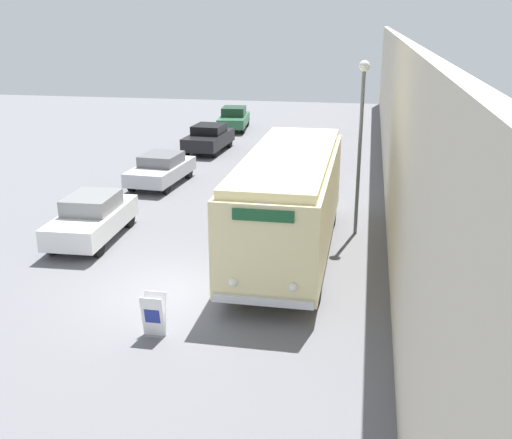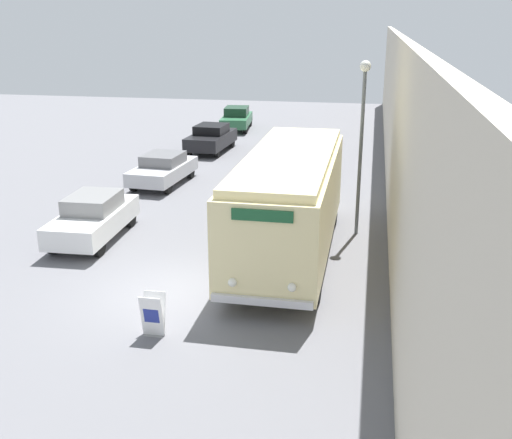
{
  "view_description": "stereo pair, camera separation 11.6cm",
  "coord_description": "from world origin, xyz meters",
  "px_view_note": "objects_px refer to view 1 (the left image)",
  "views": [
    {
      "loc": [
        5.1,
        -14.21,
        7.12
      ],
      "look_at": [
        2.23,
        1.11,
        1.88
      ],
      "focal_mm": 42.0,
      "sensor_mm": 36.0,
      "label": 1
    },
    {
      "loc": [
        5.22,
        -14.18,
        7.12
      ],
      "look_at": [
        2.23,
        1.11,
        1.88
      ],
      "focal_mm": 42.0,
      "sensor_mm": 36.0,
      "label": 2
    }
  ],
  "objects_px": {
    "streetlamp": "(361,123)",
    "parked_car_distant": "(234,118)",
    "parked_car_mid": "(161,169)",
    "parked_car_near": "(92,218)",
    "vintage_bus": "(289,199)",
    "parked_car_far": "(209,138)",
    "sign_board": "(154,316)"
  },
  "relations": [
    {
      "from": "sign_board",
      "to": "streetlamp",
      "type": "xyz_separation_m",
      "value": [
        4.45,
        8.07,
        3.34
      ]
    },
    {
      "from": "sign_board",
      "to": "parked_car_mid",
      "type": "bearing_deg",
      "value": 108.46
    },
    {
      "from": "parked_car_distant",
      "to": "streetlamp",
      "type": "bearing_deg",
      "value": -71.64
    },
    {
      "from": "streetlamp",
      "to": "parked_car_distant",
      "type": "relative_size",
      "value": 1.35
    },
    {
      "from": "sign_board",
      "to": "parked_car_far",
      "type": "relative_size",
      "value": 0.25
    },
    {
      "from": "streetlamp",
      "to": "parked_car_distant",
      "type": "xyz_separation_m",
      "value": [
        -8.68,
        19.33,
        -3.09
      ]
    },
    {
      "from": "vintage_bus",
      "to": "sign_board",
      "type": "relative_size",
      "value": 8.81
    },
    {
      "from": "parked_car_far",
      "to": "sign_board",
      "type": "bearing_deg",
      "value": -75.58
    },
    {
      "from": "streetlamp",
      "to": "parked_car_distant",
      "type": "height_order",
      "value": "streetlamp"
    },
    {
      "from": "vintage_bus",
      "to": "parked_car_far",
      "type": "bearing_deg",
      "value": 113.92
    },
    {
      "from": "sign_board",
      "to": "streetlamp",
      "type": "relative_size",
      "value": 0.18
    },
    {
      "from": "streetlamp",
      "to": "parked_car_distant",
      "type": "bearing_deg",
      "value": 114.17
    },
    {
      "from": "sign_board",
      "to": "parked_car_mid",
      "type": "xyz_separation_m",
      "value": [
        -4.35,
        13.03,
        0.21
      ]
    },
    {
      "from": "streetlamp",
      "to": "parked_car_distant",
      "type": "distance_m",
      "value": 21.41
    },
    {
      "from": "vintage_bus",
      "to": "parked_car_distant",
      "type": "bearing_deg",
      "value": 106.98
    },
    {
      "from": "sign_board",
      "to": "parked_car_far",
      "type": "distance_m",
      "value": 20.7
    },
    {
      "from": "vintage_bus",
      "to": "parked_car_distant",
      "type": "relative_size",
      "value": 2.15
    },
    {
      "from": "vintage_bus",
      "to": "parked_car_near",
      "type": "relative_size",
      "value": 2.16
    },
    {
      "from": "sign_board",
      "to": "parked_car_near",
      "type": "relative_size",
      "value": 0.24
    },
    {
      "from": "vintage_bus",
      "to": "parked_car_far",
      "type": "xyz_separation_m",
      "value": [
        -6.47,
        14.6,
        -1.07
      ]
    },
    {
      "from": "parked_car_mid",
      "to": "parked_car_far",
      "type": "height_order",
      "value": "parked_car_far"
    },
    {
      "from": "parked_car_near",
      "to": "parked_car_mid",
      "type": "xyz_separation_m",
      "value": [
        -0.09,
        7.22,
        -0.06
      ]
    },
    {
      "from": "vintage_bus",
      "to": "parked_car_far",
      "type": "distance_m",
      "value": 16.0
    },
    {
      "from": "vintage_bus",
      "to": "sign_board",
      "type": "xyz_separation_m",
      "value": [
        -2.4,
        -5.7,
        -1.33
      ]
    },
    {
      "from": "sign_board",
      "to": "streetlamp",
      "type": "distance_m",
      "value": 9.8
    },
    {
      "from": "streetlamp",
      "to": "parked_car_far",
      "type": "xyz_separation_m",
      "value": [
        -8.52,
        12.23,
        -3.08
      ]
    },
    {
      "from": "parked_car_distant",
      "to": "parked_car_mid",
      "type": "bearing_deg",
      "value": -96.3
    },
    {
      "from": "vintage_bus",
      "to": "parked_car_near",
      "type": "bearing_deg",
      "value": 179.05
    },
    {
      "from": "parked_car_far",
      "to": "parked_car_distant",
      "type": "distance_m",
      "value": 7.1
    },
    {
      "from": "parked_car_mid",
      "to": "parked_car_near",
      "type": "bearing_deg",
      "value": -85.43
    },
    {
      "from": "vintage_bus",
      "to": "parked_car_near",
      "type": "xyz_separation_m",
      "value": [
        -6.66,
        0.11,
        -1.06
      ]
    },
    {
      "from": "sign_board",
      "to": "parked_car_distant",
      "type": "relative_size",
      "value": 0.24
    }
  ]
}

